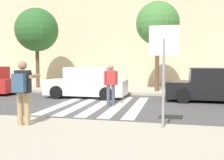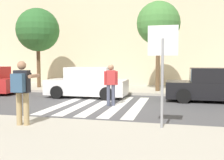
# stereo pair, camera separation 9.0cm
# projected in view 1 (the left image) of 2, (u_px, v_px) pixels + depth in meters

# --- Properties ---
(ground_plane) EXTENTS (120.00, 120.00, 0.00)m
(ground_plane) POSITION_uv_depth(u_px,v_px,m) (99.00, 106.00, 10.97)
(ground_plane) COLOR #4C4C4F
(sidewalk_near) EXTENTS (60.00, 6.00, 0.14)m
(sidewalk_near) POSITION_uv_depth(u_px,v_px,m) (9.00, 156.00, 4.94)
(sidewalk_near) COLOR #B2AD9E
(sidewalk_near) RESTS_ON ground
(sidewalk_far) EXTENTS (60.00, 4.80, 0.14)m
(sidewalk_far) POSITION_uv_depth(u_px,v_px,m) (125.00, 89.00, 16.79)
(sidewalk_far) COLOR #B2AD9E
(sidewalk_far) RESTS_ON ground
(building_facade_far) EXTENTS (56.00, 4.00, 6.92)m
(building_facade_far) POSITION_uv_depth(u_px,v_px,m) (135.00, 41.00, 20.82)
(building_facade_far) COLOR beige
(building_facade_far) RESTS_ON ground
(crosswalk_stripe_0) EXTENTS (0.44, 5.20, 0.01)m
(crosswalk_stripe_0) POSITION_uv_depth(u_px,v_px,m) (65.00, 103.00, 11.52)
(crosswalk_stripe_0) COLOR silver
(crosswalk_stripe_0) RESTS_ON ground
(crosswalk_stripe_1) EXTENTS (0.44, 5.20, 0.01)m
(crosswalk_stripe_1) POSITION_uv_depth(u_px,v_px,m) (83.00, 104.00, 11.34)
(crosswalk_stripe_1) COLOR silver
(crosswalk_stripe_1) RESTS_ON ground
(crosswalk_stripe_2) EXTENTS (0.44, 5.20, 0.01)m
(crosswalk_stripe_2) POSITION_uv_depth(u_px,v_px,m) (100.00, 105.00, 11.16)
(crosswalk_stripe_2) COLOR silver
(crosswalk_stripe_2) RESTS_ON ground
(crosswalk_stripe_3) EXTENTS (0.44, 5.20, 0.01)m
(crosswalk_stripe_3) POSITION_uv_depth(u_px,v_px,m) (119.00, 105.00, 10.98)
(crosswalk_stripe_3) COLOR silver
(crosswalk_stripe_3) RESTS_ON ground
(crosswalk_stripe_4) EXTENTS (0.44, 5.20, 0.01)m
(crosswalk_stripe_4) POSITION_uv_depth(u_px,v_px,m) (138.00, 106.00, 10.80)
(crosswalk_stripe_4) COLOR silver
(crosswalk_stripe_4) RESTS_ON ground
(stop_sign) EXTENTS (0.76, 0.08, 2.63)m
(stop_sign) POSITION_uv_depth(u_px,v_px,m) (164.00, 54.00, 6.67)
(stop_sign) COLOR gray
(stop_sign) RESTS_ON sidewalk_near
(photographer_with_backpack) EXTENTS (0.64, 0.89, 1.72)m
(photographer_with_backpack) POSITION_uv_depth(u_px,v_px,m) (23.00, 87.00, 6.95)
(photographer_with_backpack) COLOR tan
(photographer_with_backpack) RESTS_ON sidewalk_near
(pedestrian_crossing) EXTENTS (0.56, 0.34, 1.72)m
(pedestrian_crossing) POSITION_uv_depth(u_px,v_px,m) (111.00, 83.00, 10.86)
(pedestrian_crossing) COLOR #474C60
(pedestrian_crossing) RESTS_ON ground
(parked_car_white) EXTENTS (4.10, 1.92, 1.55)m
(parked_car_white) POSITION_uv_depth(u_px,v_px,m) (87.00, 83.00, 13.44)
(parked_car_white) COLOR white
(parked_car_white) RESTS_ON ground
(parked_car_black) EXTENTS (4.10, 1.92, 1.55)m
(parked_car_black) POSITION_uv_depth(u_px,v_px,m) (212.00, 86.00, 12.07)
(parked_car_black) COLOR black
(parked_car_black) RESTS_ON ground
(street_tree_west) EXTENTS (2.79, 2.79, 5.14)m
(street_tree_west) POSITION_uv_depth(u_px,v_px,m) (37.00, 30.00, 16.98)
(street_tree_west) COLOR brown
(street_tree_west) RESTS_ON sidewalk_far
(street_tree_center) EXTENTS (2.46, 2.46, 5.09)m
(street_tree_center) POSITION_uv_depth(u_px,v_px,m) (158.00, 24.00, 14.83)
(street_tree_center) COLOR brown
(street_tree_center) RESTS_ON sidewalk_far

